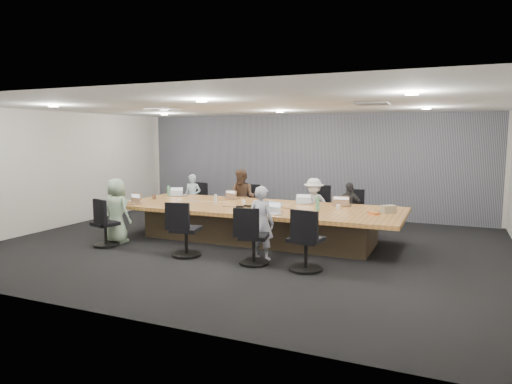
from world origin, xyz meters
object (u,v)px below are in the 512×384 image
at_px(laptop_0, 181,195).
at_px(laptop_1, 233,198).
at_px(chair_7, 306,245).
at_px(mug_brown, 154,197).
at_px(person_2, 314,205).
at_px(bottle_clear, 216,199).
at_px(laptop_4, 133,203).
at_px(person_6, 262,223).
at_px(chair_5, 186,234).
at_px(chair_2, 318,211).
at_px(laptop_3, 344,205).
at_px(person_3, 349,208).
at_px(chair_0, 200,205).
at_px(chair_3, 352,216).
at_px(laptop_6, 273,214).
at_px(chair_1, 248,208).
at_px(chair_4, 105,227).
at_px(laptop_2, 307,203).
at_px(conference_table, 258,222).
at_px(canvas_bag, 388,209).
at_px(person_4, 117,211).
at_px(snack_packet, 374,213).
at_px(bottle_green_right, 318,203).
at_px(person_1, 242,197).
at_px(bottle_green_left, 168,191).
at_px(stapler, 240,207).
at_px(person_0, 193,198).

distance_m(laptop_0, laptop_1, 1.43).
xyz_separation_m(chair_7, mug_brown, (-4.24, 1.71, 0.36)).
xyz_separation_m(person_2, bottle_clear, (-1.86, -1.34, 0.22)).
bearing_deg(laptop_1, person_2, -150.71).
relative_size(laptop_4, person_6, 0.23).
bearing_deg(chair_5, chair_2, 54.76).
xyz_separation_m(laptop_1, laptop_3, (2.64, 0.00, 0.00)).
distance_m(chair_2, laptop_4, 4.27).
distance_m(person_3, laptop_3, 0.57).
height_order(chair_0, chair_3, chair_3).
height_order(laptop_4, bottle_clear, bottle_clear).
relative_size(chair_0, laptop_6, 2.14).
xyz_separation_m(chair_1, laptop_3, (2.64, -0.90, 0.37)).
bearing_deg(chair_4, bottle_clear, 65.13).
height_order(chair_4, person_3, person_3).
bearing_deg(laptop_2, conference_table, 34.87).
distance_m(chair_3, laptop_0, 4.18).
height_order(chair_4, laptop_3, chair_4).
distance_m(chair_0, chair_3, 4.07).
distance_m(laptop_1, canvas_bag, 3.69).
bearing_deg(person_4, laptop_3, -144.63).
height_order(chair_3, person_2, person_2).
xyz_separation_m(person_4, bottle_clear, (1.59, 1.36, 0.17)).
distance_m(laptop_4, snack_packet, 5.08).
xyz_separation_m(chair_1, laptop_4, (-1.62, -2.50, 0.37)).
distance_m(person_6, bottle_clear, 2.16).
bearing_deg(chair_1, canvas_bag, 150.47).
distance_m(chair_2, laptop_6, 2.53).
bearing_deg(canvas_bag, person_2, 147.54).
xyz_separation_m(laptop_0, laptop_1, (1.43, 0.00, 0.00)).
relative_size(chair_0, laptop_1, 2.45).
height_order(conference_table, bottle_green_right, bottle_green_right).
relative_size(chair_2, person_1, 0.61).
bearing_deg(chair_5, chair_1, 83.90).
bearing_deg(bottle_green_left, bottle_green_right, -9.10).
relative_size(laptop_0, mug_brown, 3.17).
distance_m(laptop_6, bottle_clear, 1.86).
relative_size(bottle_clear, stapler, 1.28).
relative_size(chair_0, chair_5, 0.86).
xyz_separation_m(conference_table, person_2, (0.83, 1.35, 0.22)).
bearing_deg(canvas_bag, laptop_6, -153.59).
bearing_deg(chair_7, person_0, 150.83).
height_order(chair_5, person_4, person_4).
distance_m(person_0, laptop_0, 0.57).
xyz_separation_m(chair_0, laptop_2, (3.25, -0.90, 0.39)).
distance_m(chair_3, person_0, 4.09).
bearing_deg(chair_2, person_3, 150.98).
bearing_deg(chair_5, bottle_green_left, 119.38).
bearing_deg(bottle_green_left, mug_brown, -90.00).
xyz_separation_m(conference_table, person_3, (1.65, 1.35, 0.19)).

